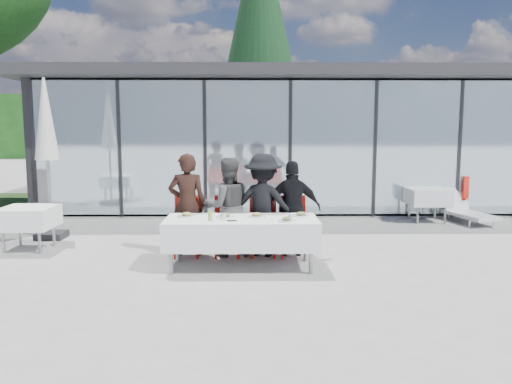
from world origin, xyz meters
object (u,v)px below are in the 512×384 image
plate_a (187,215)px  plate_extra (287,219)px  diner_a (187,205)px  diner_d (293,208)px  spare_chair_b (465,194)px  plate_c (257,215)px  diner_chair_d (293,223)px  diner_chair_a (188,223)px  plate_b (225,216)px  dining_table (242,232)px  conifer_tree (260,29)px  diner_chair_b (228,223)px  folded_eyeglasses (232,221)px  spare_table_right (427,197)px  diner_chair_c (263,223)px  plate_d (301,215)px  juice_bottle (210,216)px  diner_b (227,207)px  lounger (465,210)px  diner_c (263,205)px  market_umbrella (46,131)px  spare_table_left (28,218)px

plate_a → plate_extra: bearing=-14.5°
diner_a → diner_d: 1.72m
plate_extra → spare_chair_b: spare_chair_b is taller
plate_c → diner_chair_d: bearing=46.5°
plate_a → plate_extra: 1.55m
diner_chair_a → plate_b: size_ratio=3.47×
dining_table → conifer_tree: conifer_tree is taller
diner_chair_a → conifer_tree: 13.58m
plate_a → dining_table: bearing=-10.2°
diner_a → diner_chair_b: size_ratio=1.72×
folded_eyeglasses → spare_table_right: folded_eyeglasses is taller
diner_chair_d → plate_b: (-1.07, -0.66, 0.24)m
diner_chair_d → diner_chair_c: bearing=180.0°
plate_extra → folded_eyeglasses: (-0.80, 0.00, -0.02)m
diner_d → plate_extra: bearing=82.2°
plate_d → juice_bottle: juice_bottle is taller
diner_a → diner_b: diner_a is taller
diner_b → folded_eyeglasses: bearing=84.8°
dining_table → diner_b: diner_b is taller
dining_table → juice_bottle: juice_bottle is taller
conifer_tree → lounger: bearing=-64.8°
lounger → dining_table: bearing=-143.5°
diner_c → folded_eyeglasses: bearing=77.4°
diner_chair_c → spare_chair_b: (4.82, 3.48, 0.00)m
plate_a → conifer_tree: 14.03m
juice_bottle → spare_table_right: bearing=40.7°
plate_a → market_umbrella: 3.62m
diner_chair_b → plate_a: size_ratio=3.47×
diner_b → folded_eyeglasses: diner_b is taller
lounger → diner_chair_d: bearing=-144.8°
diner_chair_d → plate_d: size_ratio=3.47×
spare_chair_b → spare_table_left: bearing=-160.9°
spare_table_left → lounger: (8.63, 2.49, -0.30)m
diner_chair_a → plate_a: 0.65m
plate_b → diner_d: bearing=31.3°
dining_table → spare_table_right: dining_table is taller
diner_chair_b → folded_eyeglasses: (0.11, -0.98, 0.22)m
diner_b → lounger: size_ratio=1.12×
plate_a → conifer_tree: conifer_tree is taller
diner_b → spare_table_left: diner_b is taller
juice_bottle → market_umbrella: bearing=145.0°
plate_c → juice_bottle: juice_bottle is taller
plate_extra → conifer_tree: 14.32m
diner_chair_d → plate_a: diner_chair_d is taller
diner_a → plate_c: (1.12, -0.62, -0.07)m
diner_chair_c → lounger: bearing=32.3°
diner_chair_b → plate_d: bearing=-26.9°
plate_c → diner_a: bearing=151.1°
diner_a → plate_c: size_ratio=5.97×
conifer_tree → spare_chair_b: bearing=-62.4°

